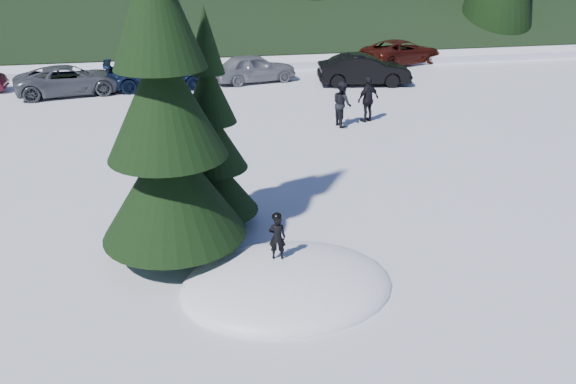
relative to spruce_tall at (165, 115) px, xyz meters
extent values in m
plane|color=white|center=(2.20, -1.80, -3.32)|extent=(200.00, 200.00, 0.00)
ellipsoid|color=white|center=(2.20, -1.80, -3.32)|extent=(4.48, 3.52, 0.96)
cylinder|color=black|center=(0.00, 0.00, -2.62)|extent=(0.38, 0.38, 1.40)
cone|color=black|center=(0.00, 0.00, -1.53)|extent=(3.20, 3.20, 2.46)
cone|color=black|center=(0.00, 0.00, 0.33)|extent=(2.54, 2.54, 2.46)
cone|color=black|center=(0.00, 0.00, 2.19)|extent=(1.88, 1.88, 2.46)
cylinder|color=black|center=(1.00, 1.40, -2.82)|extent=(0.26, 0.26, 1.00)
cone|color=black|center=(1.00, 1.40, -2.16)|extent=(2.20, 2.20, 1.52)
cone|color=black|center=(1.00, 1.40, -1.01)|extent=(1.75, 1.75, 1.52)
cone|color=black|center=(1.00, 1.40, 0.14)|extent=(1.29, 1.29, 1.52)
cone|color=black|center=(1.00, 1.40, 1.29)|extent=(0.84, 0.84, 1.52)
imported|color=black|center=(2.07, -1.42, -2.35)|extent=(0.41, 0.32, 0.99)
imported|color=black|center=(6.68, 9.04, -2.44)|extent=(0.78, 0.95, 1.77)
imported|color=black|center=(7.87, 9.41, -2.41)|extent=(1.15, 0.83, 1.82)
imported|color=#505258|center=(-4.53, 16.71, -2.63)|extent=(5.29, 3.16, 1.38)
imported|color=#0E1932|center=(-0.39, 17.09, -2.58)|extent=(5.21, 2.34, 1.48)
imported|color=gray|center=(4.51, 17.58, -2.58)|extent=(4.57, 2.55, 1.47)
imported|color=black|center=(9.89, 15.75, -2.55)|extent=(4.89, 2.36, 1.54)
imported|color=#3C110A|center=(13.95, 20.69, -2.60)|extent=(5.71, 4.12, 1.44)
camera|label=1|loc=(0.16, -11.55, 3.18)|focal=35.00mm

